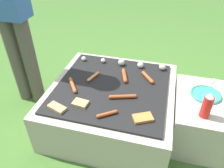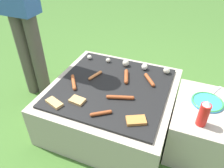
{
  "view_description": "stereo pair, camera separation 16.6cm",
  "coord_description": "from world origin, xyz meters",
  "views": [
    {
      "loc": [
        0.34,
        -1.3,
        1.37
      ],
      "look_at": [
        0.0,
        0.0,
        0.39
      ],
      "focal_mm": 35.0,
      "sensor_mm": 36.0,
      "label": 1
    },
    {
      "loc": [
        0.5,
        -1.24,
        1.37
      ],
      "look_at": [
        0.0,
        0.0,
        0.39
      ],
      "focal_mm": 35.0,
      "sensor_mm": 36.0,
      "label": 2
    }
  ],
  "objects": [
    {
      "name": "ground_plane",
      "position": [
        0.0,
        0.0,
        0.0
      ],
      "size": [
        14.0,
        14.0,
        0.0
      ],
      "primitive_type": "plane",
      "color": "#3D6628"
    },
    {
      "name": "grill",
      "position": [
        0.0,
        0.0,
        0.18
      ],
      "size": [
        0.95,
        0.95,
        0.37
      ],
      "color": "#A89E8C",
      "rests_on": "ground_plane"
    },
    {
      "name": "side_ledge",
      "position": [
        0.69,
        0.01,
        0.18
      ],
      "size": [
        0.41,
        0.58,
        0.37
      ],
      "color": "#A89E8C",
      "rests_on": "ground_plane"
    },
    {
      "name": "sausage_mid_right",
      "position": [
        0.11,
        -0.12,
        0.38
      ],
      "size": [
        0.19,
        0.08,
        0.03
      ],
      "color": "#93421E",
      "rests_on": "grill"
    },
    {
      "name": "sausage_back_left",
      "position": [
        -0.18,
        0.07,
        0.38
      ],
      "size": [
        0.06,
        0.14,
        0.02
      ],
      "color": "#C6753D",
      "rests_on": "grill"
    },
    {
      "name": "sausage_front_center",
      "position": [
        0.25,
        0.17,
        0.38
      ],
      "size": [
        0.12,
        0.14,
        0.03
      ],
      "color": "#93421E",
      "rests_on": "grill"
    },
    {
      "name": "sausage_back_right",
      "position": [
        0.07,
        0.14,
        0.38
      ],
      "size": [
        0.08,
        0.18,
        0.03
      ],
      "color": "#93421E",
      "rests_on": "grill"
    },
    {
      "name": "sausage_front_right",
      "position": [
        -0.29,
        -0.08,
        0.38
      ],
      "size": [
        0.13,
        0.17,
        0.03
      ],
      "color": "#A34C23",
      "rests_on": "grill"
    },
    {
      "name": "sausage_back_center",
      "position": [
        0.05,
        -0.31,
        0.38
      ],
      "size": [
        0.13,
        0.1,
        0.02
      ],
      "color": "#93421E",
      "rests_on": "grill"
    },
    {
      "name": "bread_slice_right",
      "position": [
        -0.29,
        -0.34,
        0.38
      ],
      "size": [
        0.14,
        0.1,
        0.02
      ],
      "color": "tan",
      "rests_on": "grill"
    },
    {
      "name": "bread_slice_center",
      "position": [
        0.28,
        -0.29,
        0.38
      ],
      "size": [
        0.15,
        0.12,
        0.02
      ],
      "color": "#B27033",
      "rests_on": "grill"
    },
    {
      "name": "bread_slice_left",
      "position": [
        -0.16,
        -0.26,
        0.38
      ],
      "size": [
        0.11,
        0.09,
        0.02
      ],
      "color": "tan",
      "rests_on": "grill"
    },
    {
      "name": "mushroom_row",
      "position": [
        0.08,
        0.32,
        0.39
      ],
      "size": [
        0.75,
        0.07,
        0.06
      ],
      "color": "silver",
      "rests_on": "grill"
    },
    {
      "name": "plate_colorful",
      "position": [
        0.69,
        0.07,
        0.38
      ],
      "size": [
        0.22,
        0.22,
        0.02
      ],
      "color": "#338CCC",
      "rests_on": "side_ledge"
    },
    {
      "name": "condiment_bottle",
      "position": [
        0.66,
        -0.16,
        0.46
      ],
      "size": [
        0.06,
        0.06,
        0.19
      ],
      "color": "red",
      "rests_on": "side_ledge"
    },
    {
      "name": "fork_utensil",
      "position": [
        0.74,
        0.23,
        0.37
      ],
      "size": [
        0.08,
        0.16,
        0.01
      ],
      "color": "silver",
      "rests_on": "side_ledge"
    }
  ]
}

